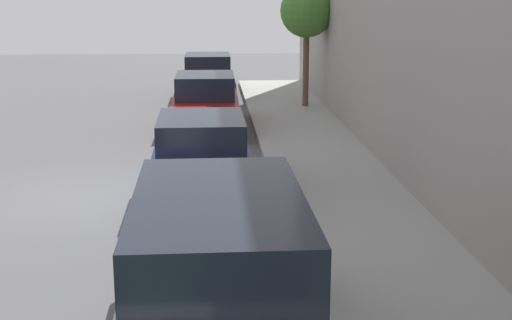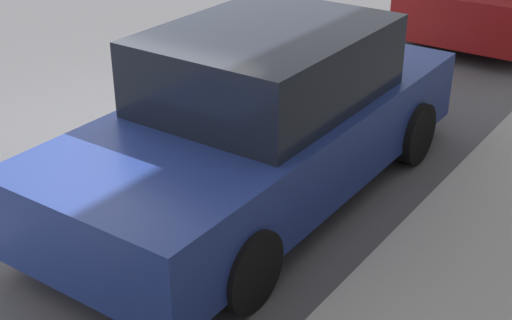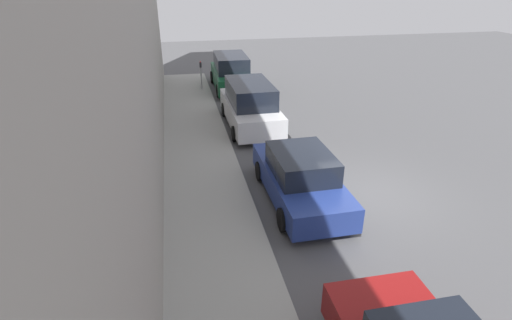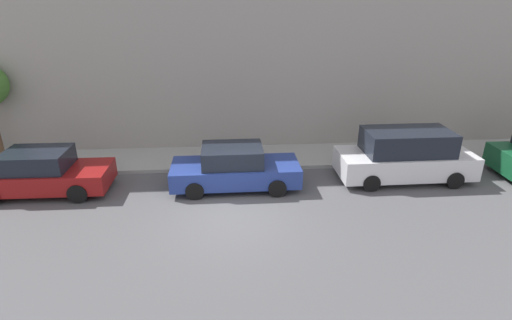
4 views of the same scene
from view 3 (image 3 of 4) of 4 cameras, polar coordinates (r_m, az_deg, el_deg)
ground_plane at (r=12.44m, az=15.79°, el=-4.80°), size 60.00×60.00×0.00m
sidewalk at (r=11.19m, az=-6.61°, el=-7.13°), size 2.50×32.00×0.15m
parked_minivan_nearest at (r=22.76m, az=-3.56°, el=12.34°), size 2.02×4.95×1.90m
parked_minivan_second at (r=16.96m, az=-0.84°, el=7.80°), size 2.02×4.92×1.90m
parked_sedan_third at (r=11.46m, az=6.32°, el=-2.51°), size 1.92×4.52×1.54m
parking_meter_near at (r=22.34m, az=-7.88°, el=12.33°), size 0.11×0.15×1.52m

